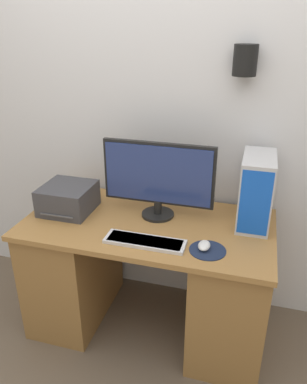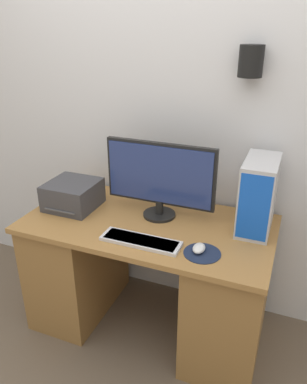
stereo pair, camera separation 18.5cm
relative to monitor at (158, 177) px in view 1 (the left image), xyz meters
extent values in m
plane|color=brown|center=(-0.03, -0.45, -0.98)|extent=(12.00, 12.00, 0.00)
cube|color=silver|center=(-0.03, 0.32, 0.37)|extent=(6.40, 0.05, 2.70)
cylinder|color=black|center=(0.40, 0.23, 0.60)|extent=(0.12, 0.12, 0.16)
cube|color=olive|center=(-0.03, -0.09, -0.26)|extent=(1.39, 0.72, 0.03)
cube|color=olive|center=(-0.52, -0.09, -0.63)|extent=(0.39, 0.66, 0.71)
cube|color=olive|center=(0.45, -0.09, -0.63)|extent=(0.39, 0.66, 0.71)
cylinder|color=black|center=(0.00, 0.00, -0.23)|extent=(0.19, 0.19, 0.02)
cylinder|color=black|center=(0.00, 0.00, -0.18)|extent=(0.04, 0.04, 0.08)
cube|color=black|center=(0.00, 0.01, 0.02)|extent=(0.63, 0.03, 0.35)
cube|color=navy|center=(0.00, -0.01, 0.02)|extent=(0.60, 0.01, 0.32)
cube|color=silver|center=(0.02, -0.31, -0.23)|extent=(0.41, 0.12, 0.02)
cube|color=white|center=(0.02, -0.31, -0.23)|extent=(0.38, 0.10, 0.01)
cylinder|color=#19233D|center=(0.33, -0.29, -0.24)|extent=(0.18, 0.18, 0.00)
ellipsoid|color=silver|center=(0.31, -0.28, -0.22)|extent=(0.06, 0.09, 0.03)
cube|color=#B2B2B7|center=(0.53, 0.07, -0.05)|extent=(0.17, 0.34, 0.39)
cube|color=blue|center=(0.53, -0.10, -0.05)|extent=(0.15, 0.01, 0.35)
cube|color=#38383D|center=(-0.52, -0.08, -0.16)|extent=(0.29, 0.28, 0.16)
cube|color=#515156|center=(-0.52, -0.17, -0.21)|extent=(0.20, 0.13, 0.01)
camera|label=1|loc=(0.50, -1.85, 0.78)|focal=35.00mm
camera|label=2|loc=(0.68, -1.79, 0.78)|focal=35.00mm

